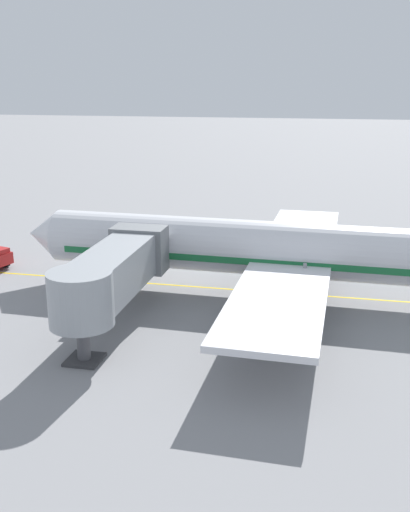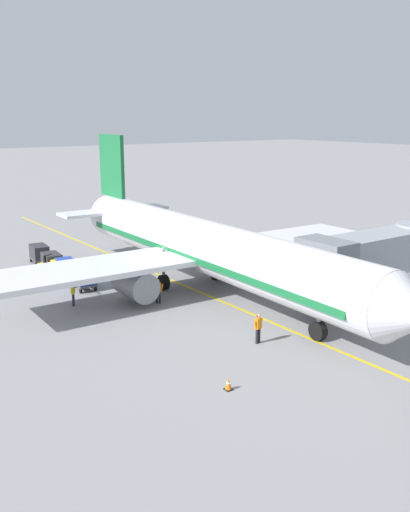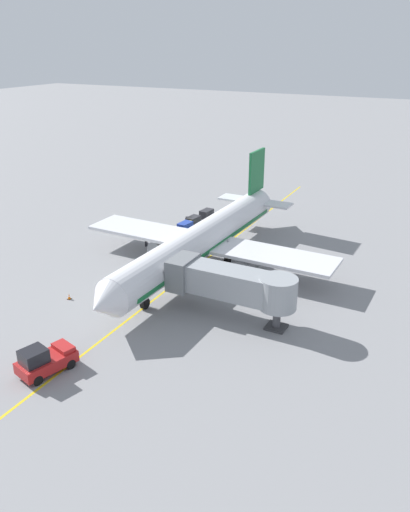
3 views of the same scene
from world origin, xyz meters
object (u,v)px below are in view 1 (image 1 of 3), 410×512
(baggage_cart_front, at_px, (357,259))
(ground_crew_wing_walker, at_px, (276,264))
(ground_crew_loader, at_px, (156,260))
(parked_airliner, at_px, (282,251))
(safety_cone_nose_left, at_px, (133,249))
(jet_bridge, at_px, (112,272))
(baggage_cart_second_in_train, at_px, (398,261))
(ground_crew_marshaller, at_px, (317,249))

(baggage_cart_front, xyz_separation_m, ground_crew_wing_walker, (-2.68, 5.93, 0.00))
(ground_crew_loader, bearing_deg, parked_airliner, -108.64)
(safety_cone_nose_left, bearing_deg, ground_crew_wing_walker, -106.97)
(parked_airliner, distance_m, ground_crew_loader, 10.64)
(jet_bridge, distance_m, baggage_cart_second_in_train, 22.83)
(baggage_cart_front, distance_m, safety_cone_nose_left, 18.57)
(parked_airliner, relative_size, baggage_cart_front, 12.63)
(baggage_cart_second_in_train, bearing_deg, ground_crew_marshaller, 71.04)
(baggage_cart_front, distance_m, baggage_cart_second_in_train, 3.08)
(jet_bridge, bearing_deg, parked_airliner, -50.12)
(ground_crew_loader, height_order, safety_cone_nose_left, ground_crew_loader)
(baggage_cart_front, xyz_separation_m, ground_crew_loader, (-3.58, 15.07, 0.00))
(parked_airliner, relative_size, baggage_cart_second_in_train, 12.63)
(jet_bridge, height_order, ground_crew_loader, jet_bridge)
(ground_crew_wing_walker, xyz_separation_m, ground_crew_marshaller, (4.82, -2.84, 0.00))
(baggage_cart_second_in_train, bearing_deg, safety_cone_nose_left, 86.98)
(ground_crew_wing_walker, distance_m, ground_crew_loader, 9.18)
(ground_crew_loader, relative_size, safety_cone_nose_left, 2.86)
(ground_crew_wing_walker, bearing_deg, parked_airliner, -170.37)
(baggage_cart_second_in_train, bearing_deg, ground_crew_loader, 101.24)
(baggage_cart_second_in_train, relative_size, ground_crew_wing_walker, 1.75)
(jet_bridge, relative_size, ground_crew_marshaller, 7.23)
(baggage_cart_front, bearing_deg, parked_airliner, 142.93)
(parked_airliner, height_order, safety_cone_nose_left, parked_airliner)
(baggage_cart_second_in_train, xyz_separation_m, safety_cone_nose_left, (1.14, 21.60, -0.66))
(baggage_cart_front, bearing_deg, ground_crew_wing_walker, 114.27)
(ground_crew_wing_walker, bearing_deg, baggage_cart_front, -65.73)
(ground_crew_wing_walker, bearing_deg, ground_crew_loader, 95.66)
(jet_bridge, relative_size, ground_crew_wing_walker, 7.23)
(parked_airliner, xyz_separation_m, ground_crew_wing_walker, (4.23, 0.72, -2.23))
(jet_bridge, relative_size, ground_crew_loader, 7.23)
(parked_airliner, distance_m, baggage_cart_second_in_train, 11.04)
(ground_crew_loader, bearing_deg, baggage_cart_front, -76.64)
(safety_cone_nose_left, bearing_deg, jet_bridge, -165.07)
(jet_bridge, xyz_separation_m, safety_cone_nose_left, (15.69, 4.18, -3.16))
(jet_bridge, height_order, ground_crew_marshaller, jet_bridge)
(baggage_cart_front, bearing_deg, safety_cone_nose_left, 86.40)
(jet_bridge, relative_size, baggage_cart_front, 4.14)
(safety_cone_nose_left, bearing_deg, parked_airliner, -121.24)
(ground_crew_loader, bearing_deg, baggage_cart_second_in_train, -78.76)
(ground_crew_loader, bearing_deg, safety_cone_nose_left, 36.01)
(parked_airliner, relative_size, jet_bridge, 3.05)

